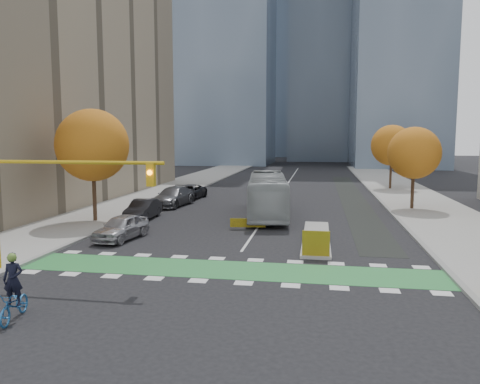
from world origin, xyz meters
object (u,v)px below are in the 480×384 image
(parked_car_d, at_px, (189,192))
(hazard_board, at_px, (316,243))
(tree_east_near, at_px, (414,153))
(traffic_signal_west, at_px, (46,186))
(cyclist, at_px, (14,298))
(parked_car_b, at_px, (143,209))
(parked_car_c, at_px, (173,197))
(tree_west, at_px, (93,145))
(tree_east_far, at_px, (392,145))
(parked_car_a, at_px, (122,227))
(bus, at_px, (268,194))

(parked_car_d, bearing_deg, hazard_board, -53.96)
(tree_east_near, relative_size, traffic_signal_west, 0.83)
(cyclist, distance_m, parked_car_b, 19.67)
(tree_east_near, bearing_deg, parked_car_c, -176.80)
(tree_west, relative_size, traffic_signal_west, 0.96)
(tree_west, height_order, tree_east_far, tree_west)
(parked_car_c, bearing_deg, tree_east_far, 45.82)
(cyclist, bearing_deg, traffic_signal_west, 99.21)
(tree_east_near, xyz_separation_m, parked_car_b, (-21.00, -8.24, -4.11))
(hazard_board, xyz_separation_m, traffic_signal_west, (-11.93, -4.71, 3.23))
(tree_west, distance_m, parked_car_d, 15.02)
(tree_west, height_order, parked_car_c, tree_west)
(tree_east_near, height_order, parked_car_c, tree_east_near)
(hazard_board, relative_size, traffic_signal_west, 0.16)
(parked_car_a, distance_m, parked_car_b, 7.06)
(hazard_board, bearing_deg, parked_car_c, 127.77)
(tree_east_far, height_order, parked_car_b, tree_east_far)
(cyclist, bearing_deg, hazard_board, 33.64)
(bus, xyz_separation_m, parked_car_a, (-7.79, -10.19, -0.93))
(tree_east_far, bearing_deg, tree_east_near, -91.79)
(tree_east_near, relative_size, tree_east_far, 0.92)
(parked_car_c, relative_size, parked_car_d, 1.15)
(tree_east_near, distance_m, tree_east_far, 16.01)
(parked_car_b, height_order, parked_car_c, parked_car_c)
(tree_east_near, relative_size, parked_car_c, 1.21)
(tree_east_far, height_order, traffic_signal_west, tree_east_far)
(tree_east_far, xyz_separation_m, cyclist, (-18.53, -43.69, -4.46))
(tree_east_near, distance_m, parked_car_d, 21.54)
(bus, xyz_separation_m, parked_car_b, (-9.11, -3.26, -0.94))
(bus, height_order, parked_car_b, bus)
(bus, relative_size, parked_car_a, 2.73)
(parked_car_b, bearing_deg, parked_car_a, -80.80)
(tree_west, bearing_deg, cyclist, -71.35)
(tree_west, relative_size, cyclist, 3.53)
(tree_west, relative_size, parked_car_b, 1.80)
(parked_car_a, bearing_deg, parked_car_b, 108.48)
(parked_car_a, relative_size, parked_car_d, 0.87)
(tree_east_near, distance_m, parked_car_a, 25.18)
(tree_west, height_order, bus, tree_west)
(tree_east_near, height_order, bus, tree_east_near)
(tree_west, bearing_deg, tree_east_near, 22.62)
(parked_car_a, relative_size, parked_car_c, 0.76)
(traffic_signal_west, distance_m, parked_car_b, 14.69)
(bus, height_order, parked_car_c, bus)
(traffic_signal_west, xyz_separation_m, bus, (8.04, 17.53, -2.34))
(bus, bearing_deg, tree_east_far, 52.61)
(tree_west, bearing_deg, traffic_signal_west, -71.98)
(hazard_board, relative_size, cyclist, 0.60)
(cyclist, distance_m, parked_car_c, 26.67)
(hazard_board, xyz_separation_m, tree_east_near, (8.00, 17.80, 4.06))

